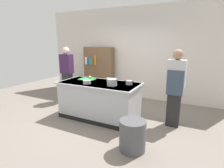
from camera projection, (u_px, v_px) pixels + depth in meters
The scene contains 13 objects.
ground_plane at pixel (100, 117), 4.51m from camera, with size 10.00×10.00×0.00m, color slate.
back_wall at pixel (131, 53), 5.99m from camera, with size 6.40×0.12×3.00m, color silver.
counter_island at pixel (99, 100), 4.40m from camera, with size 1.98×0.98×0.90m.
cutting_board at pixel (87, 79), 4.65m from camera, with size 0.40×0.28×0.02m, color green.
onion at pixel (90, 77), 4.64m from camera, with size 0.09×0.09×0.09m, color tan.
stock_pot at pixel (112, 82), 3.98m from camera, with size 0.29×0.23×0.16m.
sauce_pan at pixel (129, 83), 4.09m from camera, with size 0.22×0.15×0.09m.
mixing_bowl at pixel (87, 82), 4.17m from camera, with size 0.18×0.18×0.09m, color #B7BABF.
juice_cup at pixel (108, 79), 4.42m from camera, with size 0.07×0.07×0.10m, color yellow.
trash_bin at pixel (132, 135), 3.07m from camera, with size 0.46×0.46×0.55m, color #4C4C51.
person_chef at pixel (175, 87), 3.84m from camera, with size 0.38×0.25×1.72m.
person_guest at pixel (67, 73), 5.61m from camera, with size 0.38×0.24×1.72m.
bookshelf at pixel (99, 71), 6.35m from camera, with size 1.10×0.31×1.70m.
Camera 1 is at (2.17, -3.60, 1.85)m, focal length 28.26 mm.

